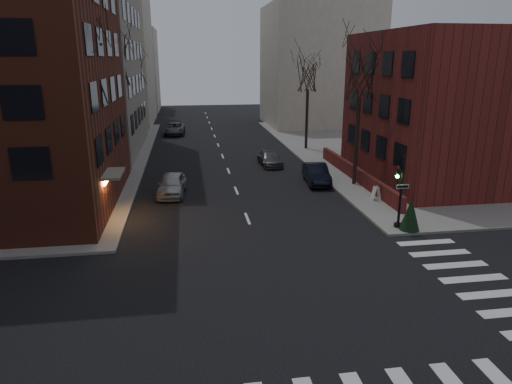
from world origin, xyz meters
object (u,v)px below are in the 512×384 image
at_px(traffic_signal, 399,197).
at_px(car_lane_silver, 172,184).
at_px(parked_sedan, 316,174).
at_px(car_lane_gray, 270,158).
at_px(tree_right_b, 308,74).
at_px(tree_left_b, 115,61).
at_px(tree_left_a, 84,70).
at_px(tree_left_c, 134,68).
at_px(tree_right_a, 361,74).
at_px(streetlamp_far, 143,102).
at_px(car_lane_far, 174,129).
at_px(evergreen_shrub, 410,214).
at_px(sandwich_board, 376,193).
at_px(streetlamp_near, 121,126).

height_order(traffic_signal, car_lane_silver, traffic_signal).
relative_size(parked_sedan, car_lane_gray, 1.04).
relative_size(tree_right_b, car_lane_silver, 2.09).
bearing_deg(parked_sedan, tree_left_b, 160.42).
bearing_deg(tree_left_a, tree_right_b, 45.64).
height_order(tree_left_c, tree_right_a, same).
distance_m(tree_left_a, streetlamp_far, 28.32).
height_order(tree_left_a, tree_right_b, tree_left_a).
bearing_deg(car_lane_far, traffic_signal, -67.00).
relative_size(car_lane_gray, evergreen_shrub, 2.40).
height_order(tree_left_a, sandwich_board, tree_left_a).
relative_size(tree_right_a, evergreen_shrub, 5.45).
xyz_separation_m(streetlamp_far, car_lane_silver, (3.69, -24.38, -3.49)).
height_order(tree_left_b, car_lane_gray, tree_left_b).
xyz_separation_m(tree_right_a, sandwich_board, (0.02, -4.00, -7.43)).
bearing_deg(tree_left_a, streetlamp_near, 85.71).
distance_m(tree_left_b, car_lane_silver, 12.46).
relative_size(tree_right_a, car_lane_far, 1.90).
relative_size(streetlamp_near, evergreen_shrub, 3.52).
xyz_separation_m(tree_right_a, car_lane_gray, (-4.99, 7.54, -7.41)).
height_order(tree_left_c, car_lane_gray, tree_left_c).
bearing_deg(car_lane_silver, traffic_signal, -29.03).
height_order(tree_right_b, sandwich_board, tree_right_b).
distance_m(tree_left_a, car_lane_silver, 9.55).
distance_m(traffic_signal, sandwich_board, 5.25).
xyz_separation_m(tree_left_b, streetlamp_far, (0.60, 16.00, -4.68)).
xyz_separation_m(tree_right_a, evergreen_shrub, (-0.39, -9.50, -6.99)).
xyz_separation_m(tree_right_b, sandwich_board, (0.02, -18.00, -6.99)).
xyz_separation_m(streetlamp_near, car_lane_gray, (12.01, 3.54, -3.62)).
bearing_deg(car_lane_silver, tree_right_b, 52.92).
distance_m(streetlamp_near, sandwich_board, 19.16).
bearing_deg(car_lane_gray, car_lane_silver, -137.96).
height_order(traffic_signal, car_lane_far, traffic_signal).
distance_m(tree_left_c, streetlamp_near, 18.40).
height_order(streetlamp_near, parked_sedan, streetlamp_near).
xyz_separation_m(tree_right_b, streetlamp_far, (-17.00, 10.00, -3.35)).
relative_size(tree_left_c, sandwich_board, 10.78).
distance_m(tree_right_b, car_lane_gray, 10.73).
relative_size(traffic_signal, tree_left_b, 0.37).
bearing_deg(car_lane_gray, tree_right_b, 50.76).
distance_m(tree_left_c, tree_right_a, 28.17).
distance_m(tree_left_b, tree_right_a, 19.35).
distance_m(traffic_signal, tree_left_a, 18.66).
bearing_deg(car_lane_far, tree_left_b, -99.65).
height_order(tree_right_a, streetlamp_near, tree_right_a).
height_order(streetlamp_far, parked_sedan, streetlamp_far).
bearing_deg(traffic_signal, tree_left_c, 118.36).
height_order(parked_sedan, car_lane_gray, parked_sedan).
bearing_deg(parked_sedan, traffic_signal, -74.94).
bearing_deg(streetlamp_near, tree_right_b, 30.47).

